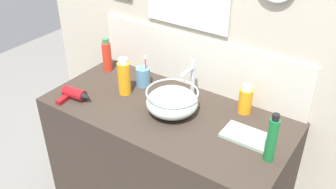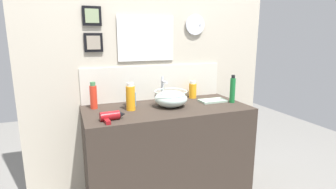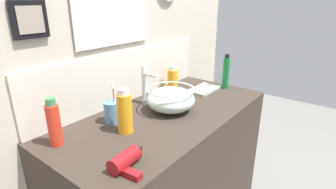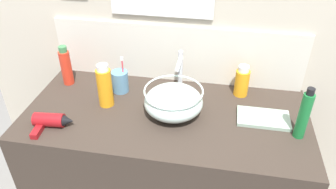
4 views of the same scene
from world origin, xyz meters
name	(u,v)px [view 1 (image 1 of 4)]	position (x,y,z in m)	size (l,w,h in m)	color
vanity_counter	(166,172)	(0.00, 0.00, 0.43)	(1.28, 0.61, 0.85)	#382D26
back_panel	(202,16)	(0.00, 0.33, 1.25)	(2.17, 0.10, 2.51)	beige
glass_bowl_sink	(172,101)	(0.03, 0.00, 0.92)	(0.26, 0.26, 0.13)	silver
faucet	(191,77)	(0.03, 0.18, 0.98)	(0.02, 0.12, 0.22)	silver
hair_drier	(76,95)	(-0.46, -0.18, 0.88)	(0.17, 0.13, 0.06)	maroon
toothbrush_cup	(143,77)	(-0.25, 0.14, 0.91)	(0.08, 0.08, 0.19)	#598CB2
lotion_bottle	(107,56)	(-0.54, 0.16, 0.95)	(0.05, 0.05, 0.21)	red
soap_dispenser	(245,100)	(0.33, 0.21, 0.92)	(0.07, 0.07, 0.16)	orange
spray_bottle	(272,139)	(0.57, -0.06, 0.96)	(0.04, 0.04, 0.23)	#197233
shampoo_bottle	(124,77)	(-0.28, 0.02, 0.95)	(0.07, 0.07, 0.21)	orange
hand_towel	(247,136)	(0.43, 0.03, 0.86)	(0.23, 0.13, 0.02)	#99B29E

